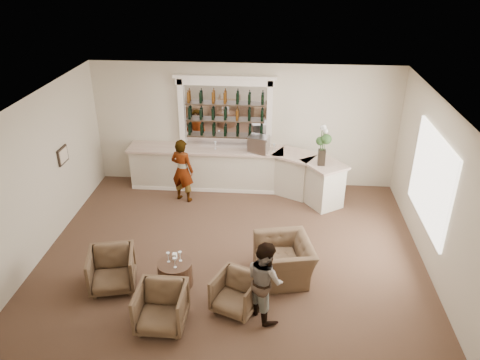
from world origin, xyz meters
name	(u,v)px	position (x,y,z in m)	size (l,w,h in m)	color
ground	(232,255)	(0.00, 0.00, 0.00)	(8.00, 8.00, 0.00)	brown
room_shell	(243,141)	(0.16, 0.71, 2.34)	(8.04, 7.02, 3.32)	beige
bar_counter	(237,170)	(-0.16, 3.00, 0.57)	(5.72, 1.80, 1.14)	beige
back_bar_alcove	(225,112)	(-0.50, 3.41, 2.03)	(2.64, 0.25, 3.00)	white
cocktail_table	(175,274)	(-1.00, -1.04, 0.25)	(0.66, 0.66, 0.50)	#492D1F
sommelier	(182,170)	(-1.49, 2.33, 0.83)	(0.61, 0.40, 1.67)	gray
guest	(265,280)	(0.74, -1.73, 0.76)	(0.74, 0.57, 1.52)	gray
armchair_left	(112,270)	(-2.18, -1.20, 0.39)	(0.84, 0.86, 0.78)	brown
armchair_center	(161,307)	(-1.01, -2.14, 0.39)	(0.82, 0.85, 0.77)	brown
armchair_right	(236,293)	(0.23, -1.62, 0.35)	(0.75, 0.77, 0.70)	brown
armchair_far	(284,260)	(1.09, -0.60, 0.39)	(1.19, 1.04, 0.77)	brown
espresso_machine	(259,144)	(0.40, 2.96, 1.36)	(0.49, 0.41, 0.43)	#B4B5B9
flower_vase	(323,143)	(1.95, 2.30, 1.72)	(0.27, 0.27, 1.02)	black
wine_glass_bar_left	(215,145)	(-0.73, 3.06, 1.25)	(0.07, 0.07, 0.21)	white
wine_glass_bar_right	(274,148)	(0.80, 3.01, 1.25)	(0.07, 0.07, 0.21)	white
wine_glass_tbl_a	(168,257)	(-1.12, -1.01, 0.60)	(0.07, 0.07, 0.21)	white
wine_glass_tbl_b	(180,256)	(-0.90, -0.96, 0.60)	(0.07, 0.07, 0.21)	white
wine_glass_tbl_c	(175,263)	(-0.96, -1.17, 0.60)	(0.07, 0.07, 0.21)	white
napkin_holder	(175,256)	(-1.02, -0.90, 0.56)	(0.08, 0.08, 0.12)	white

